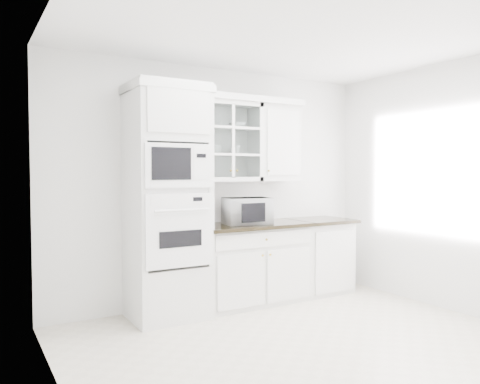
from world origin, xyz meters
TOP-DOWN VIEW (x-y plane):
  - ground at (0.00, 0.00)m, footprint 4.00×3.50m
  - room_shell at (0.00, 0.43)m, footprint 4.00×3.50m
  - oven_column at (-0.75, 1.42)m, footprint 0.76×0.68m
  - base_cabinet_run at (0.28, 1.45)m, footprint 1.32×0.67m
  - extra_base_cabinet at (1.28, 1.45)m, footprint 0.72×0.67m
  - upper_cabinet_glass at (0.03, 1.58)m, footprint 0.80×0.33m
  - upper_cabinet_solid at (0.71, 1.58)m, footprint 0.55×0.33m
  - crown_molding at (-0.07, 1.56)m, footprint 2.14×0.38m
  - countertop_microwave at (0.20, 1.41)m, footprint 0.58×0.52m
  - bowl_a at (-0.18, 1.57)m, footprint 0.25×0.25m
  - bowl_b at (0.18, 1.58)m, footprint 0.23×0.23m
  - cup_a at (-0.09, 1.59)m, footprint 0.15×0.15m
  - cup_b at (0.16, 1.59)m, footprint 0.13×0.13m

SIDE VIEW (x-z plane):
  - ground at x=0.00m, z-range 0.00..0.01m
  - base_cabinet_run at x=0.28m, z-range 0.00..0.92m
  - extra_base_cabinet at x=1.28m, z-range 0.00..0.92m
  - countertop_microwave at x=0.20m, z-range 0.92..1.22m
  - oven_column at x=-0.75m, z-range 0.00..2.40m
  - cup_a at x=-0.09m, z-range 1.71..1.81m
  - cup_b at x=0.16m, z-range 1.71..1.81m
  - room_shell at x=0.00m, z-range 0.43..3.13m
  - upper_cabinet_glass at x=0.03m, z-range 1.40..2.30m
  - upper_cabinet_solid at x=0.71m, z-range 1.40..2.30m
  - bowl_a at x=-0.18m, z-range 2.01..2.07m
  - bowl_b at x=0.18m, z-range 2.01..2.07m
  - crown_molding at x=-0.07m, z-range 2.30..2.37m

